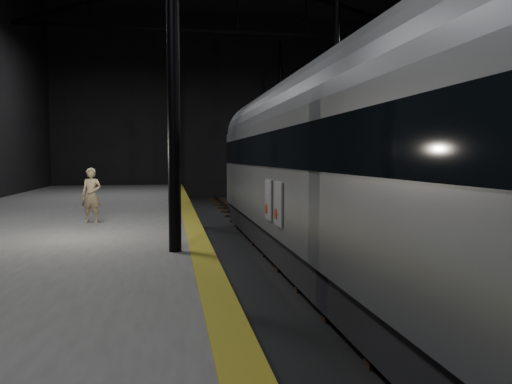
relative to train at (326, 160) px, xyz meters
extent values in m
plane|color=black|center=(0.00, 2.38, -2.90)|extent=(44.00, 44.00, 0.00)
cube|color=#4F4F4C|center=(-7.50, 2.38, -2.40)|extent=(9.00, 43.80, 1.00)
cube|color=olive|center=(-3.25, 2.38, -1.90)|extent=(0.50, 43.80, 0.01)
cube|color=#3F3328|center=(-0.72, 2.38, -2.73)|extent=(0.08, 43.00, 0.14)
cube|color=#3F3328|center=(0.72, 2.38, -2.73)|extent=(0.08, 43.00, 0.14)
cube|color=black|center=(0.00, 2.38, -2.84)|extent=(2.40, 42.00, 0.12)
cylinder|color=black|center=(-3.80, -1.62, 3.10)|extent=(0.26, 0.26, 10.00)
cylinder|color=black|center=(3.80, -1.62, 3.10)|extent=(0.26, 0.26, 10.00)
cylinder|color=black|center=(-3.80, 10.38, 3.10)|extent=(0.26, 0.26, 10.00)
cylinder|color=black|center=(3.80, 10.38, 3.10)|extent=(0.26, 0.26, 10.00)
cylinder|color=black|center=(-3.80, 22.38, 3.10)|extent=(0.26, 0.26, 10.00)
cylinder|color=black|center=(3.80, 22.38, 3.10)|extent=(0.26, 0.26, 10.00)
cube|color=black|center=(0.00, 16.38, 7.10)|extent=(23.60, 0.15, 0.18)
cube|color=#919498|center=(0.00, 0.00, -0.42)|extent=(2.82, 19.47, 2.92)
cube|color=black|center=(0.00, 0.00, -2.25)|extent=(2.58, 19.08, 0.83)
cube|color=black|center=(0.00, 0.00, 0.26)|extent=(2.88, 19.18, 0.88)
cylinder|color=slate|center=(0.00, 0.00, 1.04)|extent=(2.77, 19.28, 2.77)
cube|color=black|center=(0.00, -6.82, -2.61)|extent=(1.75, 2.14, 0.34)
cube|color=black|center=(0.00, 6.82, -2.61)|extent=(1.75, 2.14, 0.34)
cube|color=silver|center=(-1.44, -0.97, -1.01)|extent=(0.04, 0.73, 1.02)
cube|color=silver|center=(-1.44, 0.19, -1.01)|extent=(0.04, 0.73, 1.02)
cylinder|color=#9D2713|center=(-1.46, -0.80, -1.25)|extent=(0.03, 0.25, 0.25)
cylinder|color=#9D2713|center=(-1.46, 0.37, -1.25)|extent=(0.03, 0.25, 0.25)
imported|color=tan|center=(-6.22, 3.46, -1.08)|extent=(0.68, 0.54, 1.66)
camera|label=1|loc=(-3.90, -12.09, 0.07)|focal=35.00mm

